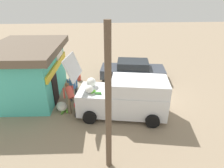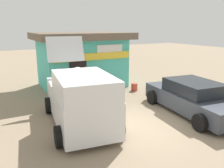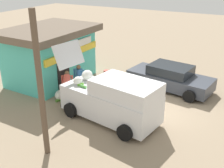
% 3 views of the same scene
% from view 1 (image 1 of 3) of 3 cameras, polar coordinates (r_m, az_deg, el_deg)
% --- Properties ---
extents(ground_plane, '(60.00, 60.00, 0.00)m').
position_cam_1_polar(ground_plane, '(11.77, 7.88, -2.99)').
color(ground_plane, gray).
extents(storefront_bar, '(5.37, 4.00, 3.08)m').
position_cam_1_polar(storefront_bar, '(11.85, -23.64, 3.77)').
color(storefront_bar, '#4CC6B7').
rests_on(storefront_bar, ground_plane).
extents(delivery_van, '(2.67, 4.96, 3.01)m').
position_cam_1_polar(delivery_van, '(9.38, 3.95, -3.99)').
color(delivery_van, silver).
rests_on(delivery_van, ground_plane).
extents(parked_sedan, '(2.67, 4.71, 1.31)m').
position_cam_1_polar(parked_sedan, '(13.66, 6.21, 4.20)').
color(parked_sedan, '#383D47').
rests_on(parked_sedan, ground_plane).
extents(vendor_standing, '(0.42, 0.55, 1.60)m').
position_cam_1_polar(vendor_standing, '(10.77, -11.81, -0.65)').
color(vendor_standing, '#4C4C51').
rests_on(vendor_standing, ground_plane).
extents(customer_bending, '(0.75, 0.68, 1.50)m').
position_cam_1_polar(customer_bending, '(9.87, -12.46, -3.40)').
color(customer_bending, '#726047').
rests_on(customer_bending, ground_plane).
extents(unloaded_banana_pile, '(0.87, 0.78, 0.45)m').
position_cam_1_polar(unloaded_banana_pile, '(10.36, -14.89, -6.66)').
color(unloaded_banana_pile, silver).
rests_on(unloaded_banana_pile, ground_plane).
extents(paint_bucket, '(0.34, 0.34, 0.40)m').
position_cam_1_polar(paint_bucket, '(13.59, -10.06, 1.91)').
color(paint_bucket, '#BF3F33').
rests_on(paint_bucket, ground_plane).
extents(utility_pole, '(0.20, 0.20, 5.05)m').
position_cam_1_polar(utility_pole, '(5.82, -1.12, -6.57)').
color(utility_pole, brown).
rests_on(utility_pole, ground_plane).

